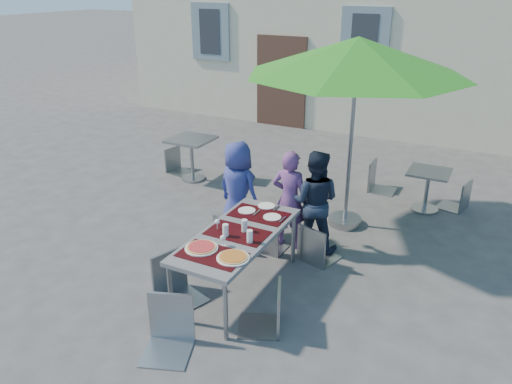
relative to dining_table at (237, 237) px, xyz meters
The scene contains 22 objects.
ground 1.11m from the dining_table, 133.04° to the right, with size 90.00×90.00×0.00m, color #3F3F41.
dining_table is the anchor object (origin of this frame).
pizza_near_left 0.53m from the dining_table, 108.58° to the right, with size 0.36×0.36×0.03m.
pizza_near_right 0.58m from the dining_table, 65.27° to the right, with size 0.35×0.35×0.03m.
glassware 0.16m from the dining_table, 71.08° to the right, with size 0.55×0.47×0.15m.
place_settings 0.64m from the dining_table, 90.37° to the left, with size 0.63×0.48×0.01m.
child_0 1.41m from the dining_table, 118.88° to the left, with size 0.69×0.45×1.40m, color navy.
child_1 1.26m from the dining_table, 85.22° to the left, with size 0.51×0.33×1.39m, color #6C3C7C.
child_2 1.40m from the dining_table, 72.00° to the left, with size 0.69×0.40×1.42m, color #182135.
chair_0 1.05m from the dining_table, 126.12° to the left, with size 0.47×0.48×0.88m.
chair_1 0.98m from the dining_table, 93.01° to the left, with size 0.38×0.38×0.84m.
chair_2 1.18m from the dining_table, 59.46° to the left, with size 0.54×0.54×0.98m.
chair_3 0.74m from the dining_table, 139.69° to the right, with size 0.60×0.60×1.06m.
chair_4 0.83m from the dining_table, 37.20° to the right, with size 0.57×0.57×0.98m.
chair_5 1.22m from the dining_table, 95.47° to the right, with size 0.60×0.61×1.06m.
patio_umbrella 2.93m from the dining_table, 74.92° to the left, with size 3.06×3.06×2.75m.
cafe_table_0 3.69m from the dining_table, 132.30° to the left, with size 0.74×0.74×0.79m.
bg_chair_l_0 4.20m from the dining_table, 135.62° to the left, with size 0.46×0.46×0.89m.
bg_chair_r_0 3.51m from the dining_table, 118.57° to the left, with size 0.44×0.44×0.88m.
cafe_table_1 3.69m from the dining_table, 64.44° to the left, with size 0.62×0.62×0.67m.
bg_chair_l_1 3.87m from the dining_table, 79.73° to the left, with size 0.44×0.44×0.99m.
bg_chair_r_1 4.15m from the dining_table, 60.19° to the left, with size 0.50×0.50×0.93m.
Camera 1 is at (3.10, -3.78, 3.44)m, focal length 35.00 mm.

